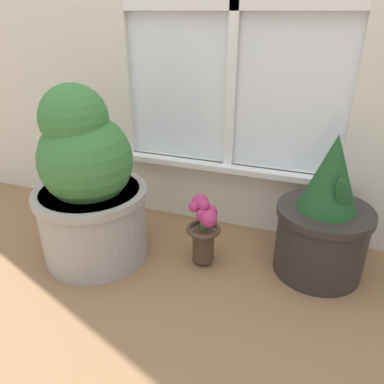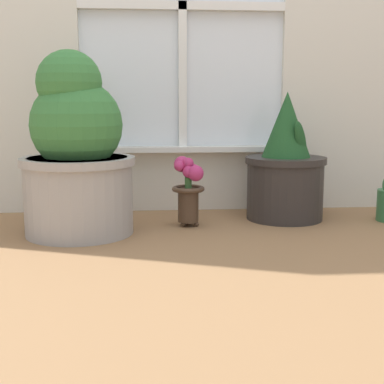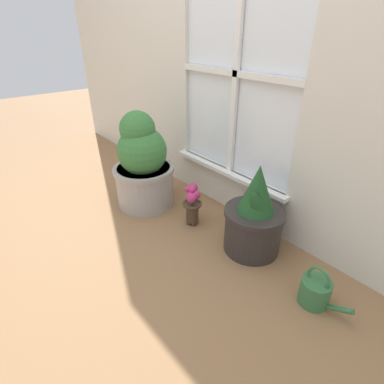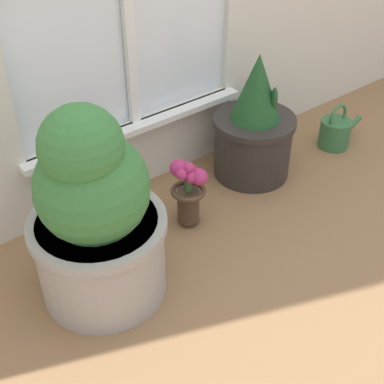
# 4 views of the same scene
# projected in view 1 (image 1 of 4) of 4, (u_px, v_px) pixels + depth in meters

# --- Properties ---
(ground_plane) EXTENTS (10.00, 10.00, 0.00)m
(ground_plane) POSITION_uv_depth(u_px,v_px,m) (175.00, 313.00, 1.20)
(ground_plane) COLOR olive
(potted_plant_left) EXTENTS (0.42, 0.42, 0.67)m
(potted_plant_left) POSITION_uv_depth(u_px,v_px,m) (89.00, 186.00, 1.36)
(potted_plant_left) COLOR #9E9993
(potted_plant_left) RESTS_ON ground_plane
(potted_plant_right) EXTENTS (0.33, 0.33, 0.53)m
(potted_plant_right) POSITION_uv_depth(u_px,v_px,m) (324.00, 221.00, 1.31)
(potted_plant_right) COLOR #2D2826
(potted_plant_right) RESTS_ON ground_plane
(flower_vase) EXTENTS (0.13, 0.13, 0.27)m
(flower_vase) POSITION_uv_depth(u_px,v_px,m) (204.00, 228.00, 1.38)
(flower_vase) COLOR #473323
(flower_vase) RESTS_ON ground_plane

